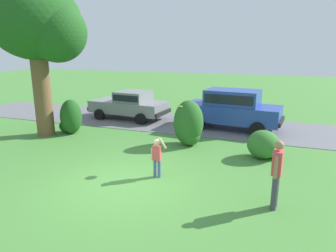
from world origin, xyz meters
TOP-DOWN VIEW (x-y plane):
  - ground_plane at (0.00, 0.00)m, footprint 80.00×80.00m
  - driveway_strip at (0.00, 7.60)m, footprint 28.00×4.40m
  - oak_tree_large at (-5.70, 3.61)m, footprint 4.20×4.06m
  - shrub_near_tree at (-4.85, 4.01)m, footprint 1.18×1.02m
  - shrub_centre_left at (0.74, 4.22)m, footprint 1.20×1.24m
  - shrub_centre at (3.75, 3.66)m, footprint 1.28×1.14m
  - parked_sedan at (-3.63, 7.64)m, footprint 4.53×2.37m
  - parked_suv at (2.00, 7.36)m, footprint 4.86×2.45m
  - child_thrower at (0.74, 0.79)m, footprint 0.46×0.26m
  - frisbee at (1.06, 1.86)m, footprint 0.28×0.28m
  - adult_onlooker at (4.16, 0.03)m, footprint 0.27×0.53m

SIDE VIEW (x-z plane):
  - ground_plane at x=0.00m, z-range 0.00..0.00m
  - driveway_strip at x=0.00m, z-range 0.00..0.02m
  - shrub_centre at x=3.75m, z-range -0.03..0.99m
  - child_thrower at x=0.74m, z-range 0.07..1.36m
  - shrub_near_tree at x=-4.85m, z-range -0.07..1.51m
  - shrub_centre_left at x=0.74m, z-range -0.10..1.74m
  - parked_sedan at x=-3.63m, z-range 0.07..1.63m
  - adult_onlooker at x=4.16m, z-range 0.11..1.85m
  - parked_suv at x=2.00m, z-range 0.12..2.04m
  - frisbee at x=1.06m, z-range 2.00..2.09m
  - oak_tree_large at x=-5.70m, z-range 1.40..7.99m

